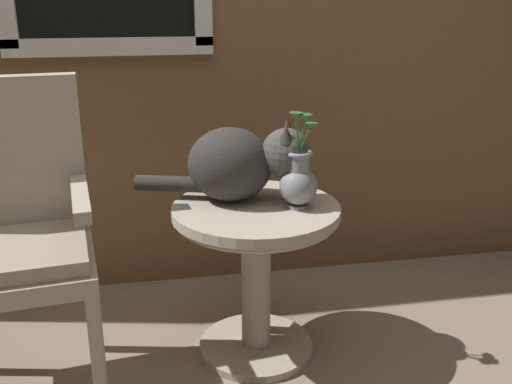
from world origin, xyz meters
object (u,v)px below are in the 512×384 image
object	(u,v)px
wicker_side_table	(256,251)
wicker_chair	(8,227)
cat	(240,162)
pewter_vase_with_ivy	(299,180)

from	to	relation	value
wicker_side_table	wicker_chair	size ratio (longest dim) A/B	0.57
wicker_side_table	cat	size ratio (longest dim) A/B	0.96
cat	pewter_vase_with_ivy	world-z (taller)	pewter_vase_with_ivy
wicker_side_table	wicker_chair	world-z (taller)	wicker_chair
wicker_chair	wicker_side_table	bearing A→B (deg)	3.34
wicker_side_table	cat	distance (m)	0.32
wicker_side_table	wicker_chair	distance (m)	0.82
cat	wicker_side_table	bearing A→B (deg)	-58.27
wicker_side_table	pewter_vase_with_ivy	world-z (taller)	pewter_vase_with_ivy
wicker_chair	cat	world-z (taller)	wicker_chair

